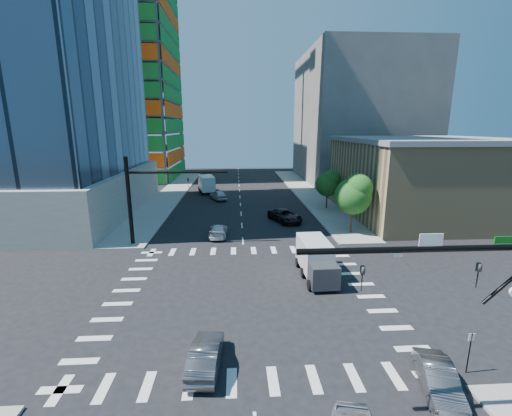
{
  "coord_description": "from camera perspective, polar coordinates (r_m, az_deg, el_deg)",
  "views": [
    {
      "loc": [
        -0.66,
        -23.09,
        11.96
      ],
      "look_at": [
        1.18,
        8.0,
        4.58
      ],
      "focal_mm": 24.0,
      "sensor_mm": 36.0,
      "label": 1
    }
  ],
  "objects": [
    {
      "name": "tree_south",
      "position": [
        39.97,
        16.11,
        2.32
      ],
      "size": [
        4.16,
        4.16,
        6.82
      ],
      "color": "#382316",
      "rests_on": "sidewalk_ne"
    },
    {
      "name": "car_sb_mid",
      "position": [
        57.93,
        -6.31,
        2.14
      ],
      "size": [
        3.55,
        5.07,
        1.6
      ],
      "primitive_type": "imported",
      "rotation": [
        0.0,
        0.0,
        3.54
      ],
      "color": "#B2B6BA",
      "rests_on": "ground"
    },
    {
      "name": "box_truck_near",
      "position": [
        28.33,
        10.1,
        -9.02
      ],
      "size": [
        2.5,
        5.61,
        2.92
      ],
      "rotation": [
        0.0,
        0.0,
        0.02
      ],
      "color": "black",
      "rests_on": "ground"
    },
    {
      "name": "car_nb_far",
      "position": [
        44.48,
        4.85,
        -1.27
      ],
      "size": [
        4.56,
        6.22,
        1.57
      ],
      "primitive_type": "imported",
      "rotation": [
        0.0,
        0.0,
        0.39
      ],
      "color": "black",
      "rests_on": "ground"
    },
    {
      "name": "sidewalk_nw",
      "position": [
        65.28,
        -13.79,
        2.45
      ],
      "size": [
        5.0,
        60.0,
        0.15
      ],
      "primitive_type": "cube",
      "color": "gray",
      "rests_on": "ground"
    },
    {
      "name": "ground",
      "position": [
        26.01,
        -1.6,
        -14.05
      ],
      "size": [
        160.0,
        160.0,
        0.0
      ],
      "primitive_type": "plane",
      "color": "black",
      "rests_on": "ground"
    },
    {
      "name": "car_sb_near",
      "position": [
        38.59,
        -6.3,
        -3.77
      ],
      "size": [
        1.99,
        4.64,
        1.33
      ],
      "primitive_type": "imported",
      "rotation": [
        0.0,
        0.0,
        3.12
      ],
      "color": "silver",
      "rests_on": "ground"
    },
    {
      "name": "no_parking_sign",
      "position": [
        20.96,
        32.07,
        -19.21
      ],
      "size": [
        0.3,
        0.06,
        2.2
      ],
      "color": "black",
      "rests_on": "ground"
    },
    {
      "name": "sidewalk_ne",
      "position": [
        65.53,
        8.26,
        2.74
      ],
      "size": [
        5.0,
        60.0,
        0.15
      ],
      "primitive_type": "cube",
      "color": "gray",
      "rests_on": "ground"
    },
    {
      "name": "car_sb_cross",
      "position": [
        19.06,
        -8.4,
        -23.08
      ],
      "size": [
        1.75,
        4.27,
        1.38
      ],
      "primitive_type": "imported",
      "rotation": [
        0.0,
        0.0,
        3.07
      ],
      "color": "#4F4E53",
      "rests_on": "ground"
    },
    {
      "name": "box_truck_far",
      "position": [
        64.75,
        -8.27,
        3.82
      ],
      "size": [
        3.82,
        6.51,
        3.2
      ],
      "rotation": [
        0.0,
        0.0,
        3.35
      ],
      "color": "black",
      "rests_on": "ground"
    },
    {
      "name": "tree_north",
      "position": [
        51.46,
        12.0,
        4.12
      ],
      "size": [
        3.54,
        3.52,
        5.78
      ],
      "color": "#382316",
      "rests_on": "sidewalk_ne"
    },
    {
      "name": "car_nb_right",
      "position": [
        19.45,
        28.13,
        -23.95
      ],
      "size": [
        2.32,
        4.23,
        1.32
      ],
      "primitive_type": "imported",
      "rotation": [
        0.0,
        0.0,
        -0.24
      ],
      "color": "#4D4E52",
      "rests_on": "ground"
    },
    {
      "name": "road_markings",
      "position": [
        26.01,
        -1.6,
        -14.05
      ],
      "size": [
        20.0,
        20.0,
        0.01
      ],
      "primitive_type": "cube",
      "color": "silver",
      "rests_on": "ground"
    },
    {
      "name": "commercial_building",
      "position": [
        52.3,
        26.12,
        4.67
      ],
      "size": [
        20.5,
        22.5,
        10.6
      ],
      "color": "tan",
      "rests_on": "ground"
    },
    {
      "name": "bg_building_ne",
      "position": [
        82.87,
        16.63,
        14.2
      ],
      "size": [
        24.0,
        30.0,
        28.0
      ],
      "primitive_type": "cube",
      "color": "#625C58",
      "rests_on": "ground"
    },
    {
      "name": "signal_mast_nw",
      "position": [
        36.4,
        -18.21,
        2.42
      ],
      "size": [
        10.2,
        0.4,
        9.0
      ],
      "color": "black",
      "rests_on": "sidewalk_nw"
    },
    {
      "name": "construction_building",
      "position": [
        90.02,
        -22.11,
        20.49
      ],
      "size": [
        25.16,
        34.5,
        70.6
      ],
      "color": "slate",
      "rests_on": "ground"
    }
  ]
}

